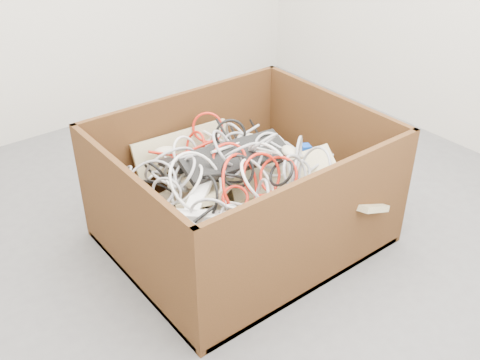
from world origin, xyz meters
TOP-DOWN VIEW (x-y plane):
  - ground at (0.00, 0.00)m, footprint 3.00×3.00m
  - cardboard_box at (-0.09, -0.07)m, footprint 1.11×0.92m
  - keyboard_pile at (-0.07, -0.04)m, footprint 0.96×0.94m
  - mice_scatter at (-0.06, -0.10)m, footprint 0.60×0.71m
  - power_strip_left at (-0.34, -0.13)m, footprint 0.28×0.23m
  - power_strip_right at (-0.36, -0.26)m, footprint 0.28×0.19m
  - vga_plug at (0.27, -0.09)m, footprint 0.06×0.05m
  - cable_tangle at (-0.18, -0.10)m, footprint 0.94×0.81m

SIDE VIEW (x-z plane):
  - ground at x=0.00m, z-range 0.00..0.00m
  - cardboard_box at x=-0.09m, z-range -0.14..0.43m
  - keyboard_pile at x=-0.07m, z-range 0.12..0.45m
  - power_strip_right at x=-0.36m, z-range 0.29..0.39m
  - mice_scatter at x=-0.06m, z-range 0.25..0.45m
  - vga_plug at x=0.27m, z-range 0.36..0.38m
  - power_strip_left at x=-0.34m, z-range 0.32..0.44m
  - cable_tangle at x=-0.18m, z-range 0.22..0.59m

